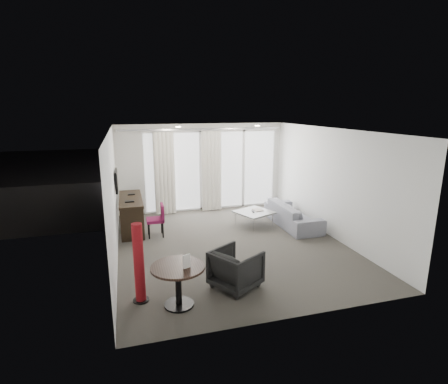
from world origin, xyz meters
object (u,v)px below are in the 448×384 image
object	(u,v)px
desk_chair	(155,220)
coffee_table	(254,218)
rattan_chair_a	(226,186)
desk	(131,214)
rattan_chair_b	(234,181)
red_lamp	(139,263)
sofa	(293,214)
round_table	(178,286)
tub_armchair	(236,269)

from	to	relation	value
desk_chair	coffee_table	world-z (taller)	desk_chair
desk_chair	rattan_chair_a	distance (m)	4.17
desk	rattan_chair_b	size ratio (longest dim) A/B	2.01
red_lamp	sofa	distance (m)	4.93
desk	red_lamp	distance (m)	3.56
round_table	rattan_chair_b	xyz separation A→B (m)	(3.07, 6.85, 0.11)
red_lamp	rattan_chair_b	bearing A→B (deg)	60.87
tub_armchair	red_lamp	bearing A→B (deg)	59.08
tub_armchair	desk_chair	bearing A→B (deg)	-10.11
red_lamp	coffee_table	world-z (taller)	red_lamp
sofa	tub_armchair	bearing A→B (deg)	137.95
tub_armchair	sofa	bearing A→B (deg)	-73.32
round_table	rattan_chair_b	size ratio (longest dim) A/B	0.95
desk_chair	red_lamp	bearing A→B (deg)	-99.20
red_lamp	tub_armchair	xyz separation A→B (m)	(1.62, 0.01, -0.32)
sofa	desk_chair	bearing A→B (deg)	87.31
desk	coffee_table	distance (m)	3.18
rattan_chair_a	round_table	bearing A→B (deg)	-129.56
red_lamp	coffee_table	bearing A→B (deg)	44.14
sofa	rattan_chair_b	distance (m)	3.83
red_lamp	rattan_chair_b	size ratio (longest dim) A/B	1.49
tub_armchair	coffee_table	distance (m)	3.33
desk_chair	rattan_chair_b	size ratio (longest dim) A/B	0.90
desk_chair	tub_armchair	bearing A→B (deg)	-68.24
desk	tub_armchair	xyz separation A→B (m)	(1.66, -3.54, -0.08)
round_table	rattan_chair_b	distance (m)	7.50
round_table	rattan_chair_a	distance (m)	6.91
desk_chair	red_lamp	world-z (taller)	red_lamp
rattan_chair_b	red_lamp	bearing A→B (deg)	-112.78
desk	tub_armchair	distance (m)	3.91
round_table	tub_armchair	size ratio (longest dim) A/B	1.12
round_table	rattan_chair_b	bearing A→B (deg)	65.85
sofa	red_lamp	bearing A→B (deg)	123.84
desk_chair	coffee_table	bearing A→B (deg)	2.61
sofa	rattan_chair_a	size ratio (longest dim) A/B	2.55
sofa	round_table	bearing A→B (deg)	130.95
tub_armchair	rattan_chair_a	size ratio (longest dim) A/B	0.94
round_table	red_lamp	world-z (taller)	red_lamp
coffee_table	rattan_chair_a	bearing A→B (deg)	87.65
red_lamp	rattan_chair_a	distance (m)	6.88
coffee_table	sofa	distance (m)	1.03
tub_armchair	rattan_chair_b	size ratio (longest dim) A/B	0.85
rattan_chair_a	desk	bearing A→B (deg)	-159.26
round_table	tub_armchair	world-z (taller)	tub_armchair
red_lamp	rattan_chair_a	world-z (taller)	red_lamp
coffee_table	rattan_chair_a	distance (m)	3.08
rattan_chair_b	desk_chair	bearing A→B (deg)	-124.52
desk	rattan_chair_b	world-z (taller)	rattan_chair_b
desk	round_table	bearing A→B (deg)	-81.00
tub_armchair	rattan_chair_b	world-z (taller)	rattan_chair_b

